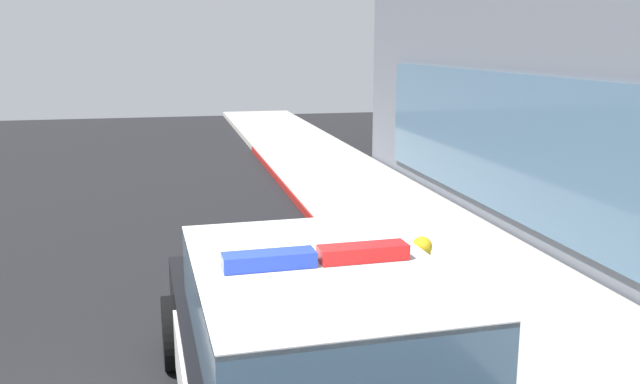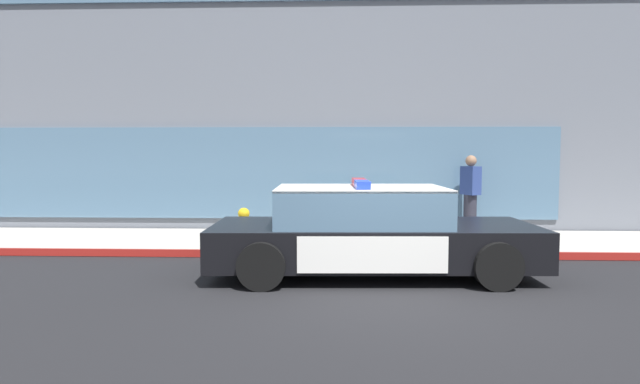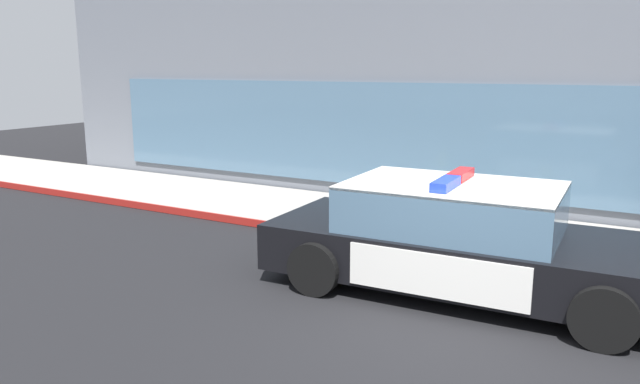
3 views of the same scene
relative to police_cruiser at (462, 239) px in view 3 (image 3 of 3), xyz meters
The scene contains 6 objects.
ground 1.40m from the police_cruiser, 71.79° to the right, with size 48.00×48.00×0.00m, color black.
sidewalk 2.68m from the police_cruiser, 81.52° to the left, with size 48.00×2.63×0.15m, color #B2ADA3.
curb_red_paint 1.44m from the police_cruiser, 72.90° to the left, with size 28.80×0.04×0.14m, color maroon.
storefront_building 9.36m from the police_cruiser, 88.66° to the left, with size 23.72×9.64×8.16m.
police_cruiser is the anchor object (origin of this frame).
fire_hydrant 2.81m from the police_cruiser, 144.20° to the left, with size 0.34×0.39×0.73m.
Camera 3 is at (1.66, -6.07, 2.81)m, focal length 33.93 mm.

